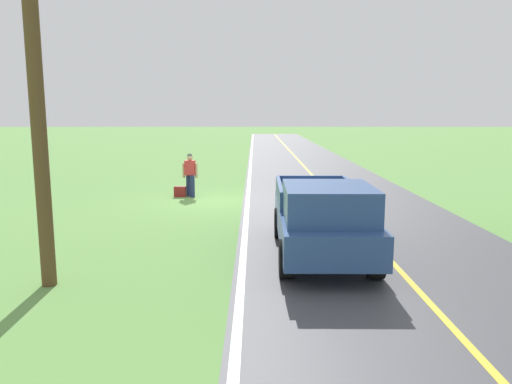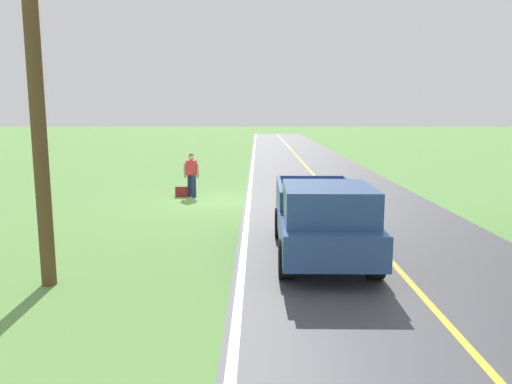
{
  "view_description": "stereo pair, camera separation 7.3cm",
  "coord_description": "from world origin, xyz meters",
  "px_view_note": "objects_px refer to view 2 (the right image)",
  "views": [
    {
      "loc": [
        -1.59,
        18.47,
        3.33
      ],
      "look_at": [
        -1.62,
        7.22,
        1.51
      ],
      "focal_mm": 34.52,
      "sensor_mm": 36.0,
      "label": 1
    },
    {
      "loc": [
        -1.66,
        18.47,
        3.33
      ],
      "look_at": [
        -1.62,
        7.22,
        1.51
      ],
      "focal_mm": 34.52,
      "sensor_mm": 36.0,
      "label": 2
    }
  ],
  "objects_px": {
    "hitchhiker_walking": "(192,172)",
    "utility_pole_roadside": "(37,98)",
    "pickup_truck_passing": "(323,217)",
    "suitcase_carried": "(181,192)"
  },
  "relations": [
    {
      "from": "hitchhiker_walking",
      "to": "utility_pole_roadside",
      "type": "distance_m",
      "value": 10.69
    },
    {
      "from": "hitchhiker_walking",
      "to": "suitcase_carried",
      "type": "relative_size",
      "value": 3.8
    },
    {
      "from": "hitchhiker_walking",
      "to": "utility_pole_roadside",
      "type": "relative_size",
      "value": 0.24
    },
    {
      "from": "pickup_truck_passing",
      "to": "hitchhiker_walking",
      "type": "bearing_deg",
      "value": -63.89
    },
    {
      "from": "pickup_truck_passing",
      "to": "utility_pole_roadside",
      "type": "xyz_separation_m",
      "value": [
        5.58,
        1.83,
        2.64
      ]
    },
    {
      "from": "hitchhiker_walking",
      "to": "pickup_truck_passing",
      "type": "distance_m",
      "value": 9.39
    },
    {
      "from": "hitchhiker_walking",
      "to": "pickup_truck_passing",
      "type": "relative_size",
      "value": 0.32
    },
    {
      "from": "suitcase_carried",
      "to": "utility_pole_roadside",
      "type": "distance_m",
      "value": 10.82
    },
    {
      "from": "suitcase_carried",
      "to": "pickup_truck_passing",
      "type": "bearing_deg",
      "value": 33.84
    },
    {
      "from": "hitchhiker_walking",
      "to": "suitcase_carried",
      "type": "bearing_deg",
      "value": 5.53
    }
  ]
}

